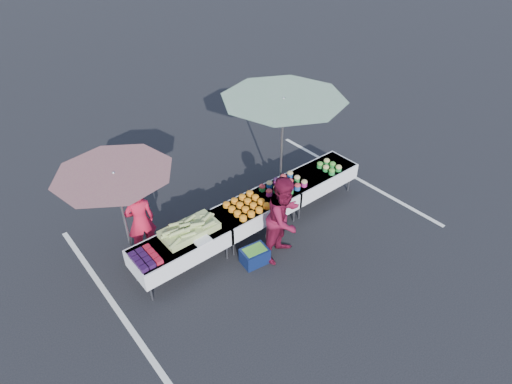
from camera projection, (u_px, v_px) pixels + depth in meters
ground at (256, 230)px, 9.12m from camera, size 80.00×80.00×0.00m
stripe_left at (115, 306)px, 7.47m from camera, size 0.10×5.00×0.00m
stripe_right at (354, 177)px, 10.77m from camera, size 0.10×5.00×0.00m
table_left at (181, 247)px, 7.85m from camera, size 1.86×0.81×0.75m
table_center at (256, 208)px, 8.78m from camera, size 1.86×0.81×0.75m
table_right at (317, 177)px, 9.71m from camera, size 1.86×0.81×0.75m
berry_punnets at (145, 258)px, 7.33m from camera, size 0.40×0.54×0.08m
corn_pile at (190, 229)px, 7.86m from camera, size 1.16×0.57×0.26m
plastic_bags at (202, 241)px, 7.71m from camera, size 0.30×0.25×0.05m
carrot_bowls at (247, 205)px, 8.52m from camera, size 0.75×0.69×0.11m
potato_cups at (283, 185)px, 9.02m from camera, size 0.94×0.58×0.16m
bean_baskets at (329, 166)px, 9.64m from camera, size 0.36×0.50×0.15m
vendor at (140, 221)px, 8.16m from camera, size 0.62×0.47×1.54m
customer at (284, 218)px, 8.03m from camera, size 1.02×0.88×1.79m
umbrella_left at (115, 181)px, 7.25m from camera, size 2.42×2.42×2.10m
umbrella_right at (283, 108)px, 8.51m from camera, size 2.76×2.76×2.61m
storage_bin at (255, 256)px, 8.25m from camera, size 0.55×0.43×0.33m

